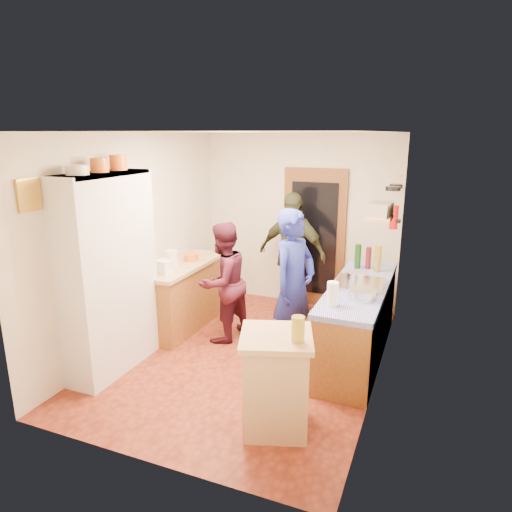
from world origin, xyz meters
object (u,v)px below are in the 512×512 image
Objects in this scene: hutch_body at (109,275)px; person_back at (292,254)px; right_counter_base at (358,323)px; person_hob at (295,287)px; person_left at (227,282)px; island_base at (276,384)px.

person_back is (1.36, 2.30, -0.20)m from hutch_body.
right_counter_base is at bearing 27.47° from hutch_body.
person_hob reaches higher than person_left.
person_left is 1.26m from person_back.
right_counter_base is 0.90m from person_hob.
hutch_body is 2.06m from person_hob.
right_counter_base is (2.50, 1.30, -0.68)m from hutch_body.
island_base is 0.48× the size of person_back.
hutch_body reaches higher than right_counter_base.
island_base reaches higher than right_counter_base.
hutch_body is 1.23× the size of person_back.
person_hob is 0.99m from person_left.
right_counter_base is 1.73m from island_base.
person_left reaches higher than island_base.
person_back reaches higher than person_hob.
right_counter_base is at bearing 113.60° from person_left.
right_counter_base is 1.59m from person_back.
island_base is (2.07, -0.37, -0.67)m from hutch_body.
person_back is at bearing 104.84° from island_base.
person_left is (-0.96, 0.21, -0.12)m from person_hob.
island_base is at bearing -104.51° from right_counter_base.
island_base is 1.41m from person_hob.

